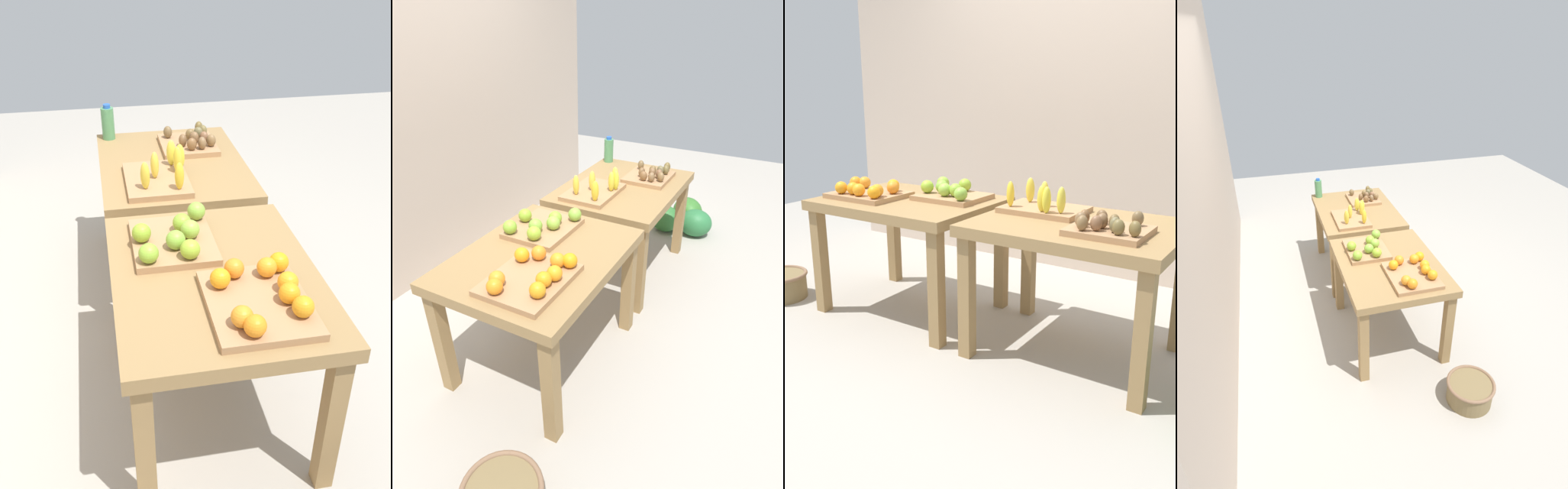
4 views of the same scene
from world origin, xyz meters
TOP-DOWN VIEW (x-y plane):
  - ground_plane at (0.00, 0.00)m, footprint 8.00×8.00m
  - display_table_left at (-0.56, 0.00)m, footprint 1.04×0.80m
  - display_table_right at (0.56, 0.00)m, footprint 1.04×0.80m
  - orange_bin at (-0.79, -0.11)m, footprint 0.44×0.36m
  - apple_bin at (-0.34, 0.13)m, footprint 0.41×0.35m
  - banana_crate at (0.30, 0.10)m, footprint 0.44×0.33m
  - kiwi_bin at (0.76, -0.14)m, footprint 0.36×0.32m
  - water_bottle at (1.00, 0.33)m, footprint 0.08×0.08m
  - watermelon_pile at (1.46, -0.26)m, footprint 0.64×0.65m

SIDE VIEW (x-z plane):
  - ground_plane at x=0.00m, z-range 0.00..0.00m
  - watermelon_pile at x=1.46m, z-range 0.00..0.26m
  - display_table_left at x=-0.56m, z-range 0.26..0.98m
  - display_table_right at x=0.56m, z-range 0.26..0.98m
  - kiwi_bin at x=0.76m, z-range 0.71..0.81m
  - orange_bin at x=-0.79m, z-range 0.71..0.82m
  - banana_crate at x=0.30m, z-range 0.68..0.85m
  - apple_bin at x=-0.34m, z-range 0.71..0.82m
  - water_bottle at x=1.00m, z-range 0.72..0.93m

